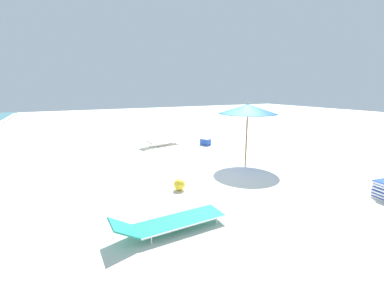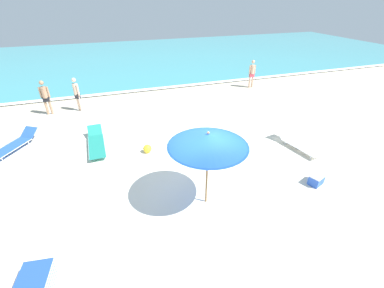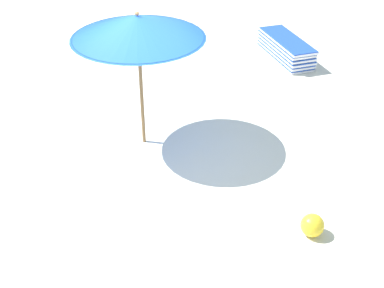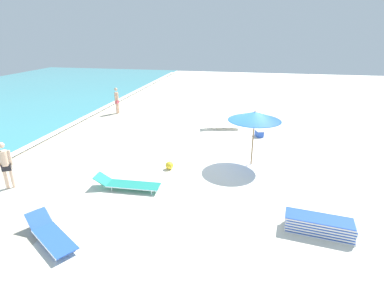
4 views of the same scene
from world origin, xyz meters
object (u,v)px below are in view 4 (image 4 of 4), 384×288
Objects in this scene: sun_lounger_under_umbrella at (51,234)px; beach_ball at (169,165)px; sun_lounger_near_water_left at (127,184)px; cooler_box at (259,133)px; sun_lounger_beside_umbrella at (222,125)px; beach_umbrella at (255,116)px; lounger_stack at (319,225)px; beachgoer_shoreline_child at (117,99)px; beachgoer_strolling_adult at (5,163)px.

beach_ball is at bearing 11.16° from sun_lounger_under_umbrella.
beach_ball is at bearing -31.10° from sun_lounger_near_water_left.
sun_lounger_under_umbrella is at bearing -51.04° from cooler_box.
sun_lounger_beside_umbrella is 6.41× the size of beach_ball.
cooler_box is (3.71, -0.38, -1.93)m from beach_umbrella.
beach_umbrella is at bearing 31.76° from lounger_stack.
beachgoer_shoreline_child is (11.13, 11.06, 0.75)m from lounger_stack.
lounger_stack is 9.72m from sun_lounger_beside_umbrella.
beach_umbrella is 8.32m from sun_lounger_under_umbrella.
sun_lounger_beside_umbrella is 1.20× the size of beachgoer_shoreline_child.
lounger_stack is 1.11× the size of beachgoer_shoreline_child.
beach_umbrella reaches higher than beachgoer_shoreline_child.
beach_umbrella is at bearing -70.66° from beach_ball.
beach_ball is at bearing 37.25° from beachgoer_shoreline_child.
beachgoer_shoreline_child is at bearing 62.89° from sun_lounger_beside_umbrella.
lounger_stack is 6.14m from beach_ball.
sun_lounger_under_umbrella is 3.23m from sun_lounger_near_water_left.
sun_lounger_near_water_left is 4.02× the size of cooler_box.
beachgoer_strolling_adult reaches higher than beach_ball.
beachgoer_shoreline_child is at bearing 36.39° from beach_ball.
lounger_stack is 8.23m from cooler_box.
beachgoer_shoreline_child reaches higher than sun_lounger_near_water_left.
beach_umbrella is 5.13m from lounger_stack.
beachgoer_shoreline_child reaches higher than cooler_box.
sun_lounger_under_umbrella is at bearing 17.52° from beachgoer_shoreline_child.
lounger_stack is 6.43m from sun_lounger_near_water_left.
beach_ball is at bearing -5.12° from beachgoer_strolling_adult.
beach_umbrella reaches higher than beach_ball.
beach_ball is (2.63, -5.26, -0.83)m from beachgoer_strolling_adult.
sun_lounger_under_umbrella is (-6.14, 5.28, -1.91)m from beach_umbrella.
lounger_stack is 5.89× the size of beach_ball.
beach_umbrella is at bearing -7.82° from beachgoer_strolling_adult.
sun_lounger_near_water_left is 1.35× the size of beachgoer_shoreline_child.
sun_lounger_beside_umbrella is (10.77, -3.55, 0.00)m from sun_lounger_under_umbrella.
beachgoer_strolling_adult is at bearing 87.22° from sun_lounger_under_umbrella.
beach_umbrella is 4.20m from cooler_box.
cooler_box is at bearing -5.87° from beach_umbrella.
sun_lounger_near_water_left is at bearing 86.05° from lounger_stack.
beach_ball is at bearing 109.34° from beach_umbrella.
sun_lounger_under_umbrella is 5.35m from beach_ball.
beachgoer_strolling_adult is at bearing 113.87° from beach_umbrella.
lounger_stack reaches higher than sun_lounger_near_water_left.
sun_lounger_under_umbrella is at bearing 139.30° from beach_umbrella.
sun_lounger_under_umbrella reaches higher than lounger_stack.
beach_ball is at bearing 153.61° from sun_lounger_beside_umbrella.
beach_ball is 6.11m from cooler_box.
cooler_box is (6.75, -4.75, -0.02)m from sun_lounger_near_water_left.
sun_lounger_near_water_left is (-7.68, 2.63, -0.01)m from sun_lounger_beside_umbrella.
cooler_box reaches higher than beach_ball.
sun_lounger_under_umbrella is at bearing 111.80° from lounger_stack.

